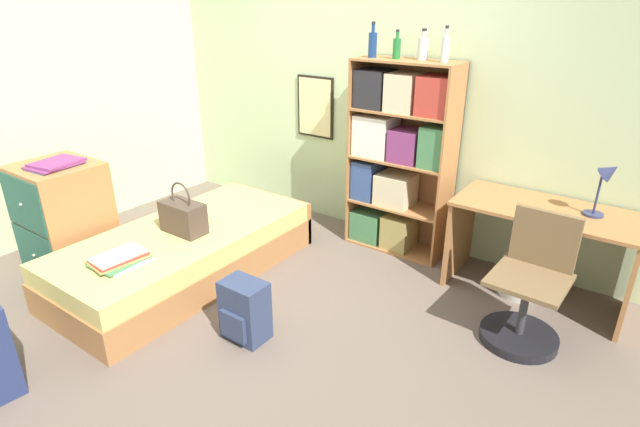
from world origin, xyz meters
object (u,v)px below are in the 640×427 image
Objects in this scene: book_stack_on_bed at (120,259)px; backpack at (244,311)px; bottle_green at (373,44)px; bottle_brown at (397,48)px; bookcase at (396,155)px; bottle_clear at (423,48)px; waste_bin at (519,277)px; desk_chair at (526,303)px; magazine_pile_on_dresser at (56,164)px; desk at (542,235)px; desk_lamp at (607,180)px; dresser at (65,218)px; bottle_blue at (445,48)px; handbag at (183,217)px; bed at (188,252)px.

backpack is (0.88, 0.27, -0.22)m from book_stack_on_bed.
bottle_green is 1.24× the size of bottle_brown.
bottle_clear reaches higher than bookcase.
desk_chair is at bearing -71.87° from waste_bin.
waste_bin is (2.17, 1.82, -0.27)m from book_stack_on_bed.
desk is at bearing 29.60° from magazine_pile_on_dresser.
desk_lamp reaches higher than book_stack_on_bed.
bottle_brown reaches higher than dresser.
bottle_blue is 1.87m from desk_chair.
bottle_green is at bearing 68.49° from book_stack_on_bed.
bottle_brown is (1.82, 1.87, 0.79)m from magazine_pile_on_dresser.
desk_lamp is at bearing 27.51° from handbag.
bottle_green is at bearing 176.98° from desk.
bottle_brown reaches higher than desk_lamp.
dresser is (-0.91, 0.12, 0.02)m from book_stack_on_bed.
bookcase is at bearing 177.65° from desk_lamp.
magazine_pile_on_dresser is at bearing -6.16° from dresser.
bottle_brown is at bearing 63.93° from book_stack_on_bed.
bottle_green is (-0.25, -0.03, 0.87)m from bookcase.
bottle_blue is at bearing 3.01° from bottle_green.
desk is (3.17, 1.76, 0.05)m from dresser.
book_stack_on_bed is 2.94m from desk.
magazine_pile_on_dresser is at bearing -134.85° from bookcase.
bottle_clear is at bearing 147.93° from desk_chair.
desk is at bearing -6.94° from bottle_blue.
bottle_brown is (1.88, 1.86, 1.25)m from dresser.
handbag reaches higher than backpack.
magazine_pile_on_dresser is 2.58m from bottle_green.
desk_chair is 2.07× the size of backpack.
magazine_pile_on_dresser is (-0.79, -0.49, 0.71)m from bed.
bed is 7.00× the size of waste_bin.
dresser is 3.28× the size of bottle_green.
magazine_pile_on_dresser reaches higher than desk.
dresser reaches higher than backpack.
desk reaches higher than book_stack_on_bed.
bookcase is at bearing -157.54° from bottle_clear.
bottle_blue is at bearing 40.36° from magazine_pile_on_dresser.
bed is 2.50m from desk_chair.
book_stack_on_bed is at bearing -124.36° from bottle_blue.
desk_chair reaches higher than book_stack_on_bed.
magazine_pile_on_dresser is at bearing -150.40° from desk.
magazine_pile_on_dresser is at bearing -152.03° from desk_lamp.
desk is (2.26, 1.88, 0.08)m from book_stack_on_bed.
desk_lamp reaches higher than desk.
handbag is at bearing -128.84° from bottle_clear.
bookcase is 1.84m from backpack.
bottle_clear is (1.22, 1.44, 1.50)m from bed.
desk_chair reaches higher than waste_bin.
bottle_green is 0.20m from bottle_brown.
desk_lamp is at bearing 27.97° from magazine_pile_on_dresser.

